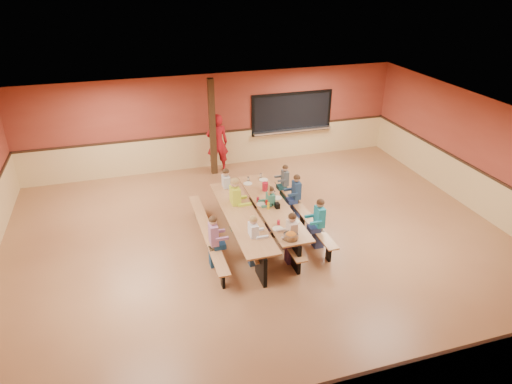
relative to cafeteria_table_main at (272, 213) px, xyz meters
name	(u,v)px	position (x,y,z in m)	size (l,w,h in m)	color
ground	(262,245)	(-0.41, -0.53, -0.53)	(12.00, 12.00, 0.00)	brown
room_envelope	(262,220)	(-0.41, -0.53, 0.16)	(12.04, 10.04, 3.02)	brown
kitchen_pass_through	(292,115)	(2.19, 4.43, 0.96)	(2.78, 0.28, 1.38)	black
structural_post	(212,128)	(-0.61, 3.87, 0.97)	(0.18, 0.18, 3.00)	black
cafeteria_table_main	(272,213)	(0.00, 0.00, 0.00)	(1.91, 3.70, 0.74)	#AF7545
cafeteria_table_second	(241,222)	(-0.83, -0.22, 0.00)	(1.91, 3.70, 0.74)	#AF7545
seated_child_white_left	(253,241)	(-0.83, -1.20, 0.08)	(0.37, 0.30, 1.21)	white
seated_adult_yellow	(235,205)	(-0.83, 0.35, 0.17)	(0.45, 0.37, 1.39)	#C1D52C
seated_child_grey_left	(226,191)	(-0.83, 1.30, 0.09)	(0.38, 0.31, 1.23)	beige
seated_child_teal_right	(319,224)	(0.82, -0.96, 0.09)	(0.38, 0.31, 1.23)	teal
seated_child_navy_right	(296,197)	(0.82, 0.48, 0.08)	(0.37, 0.30, 1.20)	navy
seated_child_char_right	(285,184)	(0.82, 1.32, 0.04)	(0.33, 0.27, 1.12)	#495154
seated_child_purple_sec	(214,242)	(-1.66, -1.00, 0.09)	(0.38, 0.31, 1.22)	#A16691
seated_child_green_sec	(270,209)	(-0.01, 0.09, 0.06)	(0.35, 0.29, 1.18)	#387D65
seated_child_tan_sec	(291,239)	(-0.01, -1.36, 0.09)	(0.38, 0.31, 1.22)	beige
standing_woman	(217,143)	(-0.45, 4.02, 0.41)	(0.68, 0.45, 1.87)	#A11219
punch_pitcher	(265,187)	(0.09, 0.80, 0.32)	(0.16, 0.16, 0.22)	#B01729
chip_bowl	(291,236)	(-0.10, -1.55, 0.29)	(0.32, 0.32, 0.15)	orange
napkin_dispenser	(277,205)	(0.07, -0.18, 0.28)	(0.10, 0.14, 0.13)	black
condiment_mustard	(268,206)	(-0.15, -0.17, 0.30)	(0.06, 0.06, 0.17)	yellow
condiment_ketchup	(267,203)	(-0.15, -0.03, 0.30)	(0.06, 0.06, 0.17)	#B2140F
table_paddle	(269,200)	(-0.07, 0.03, 0.35)	(0.16, 0.16, 0.56)	black
place_settings	(272,203)	(0.00, 0.00, 0.27)	(0.65, 3.30, 0.11)	beige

